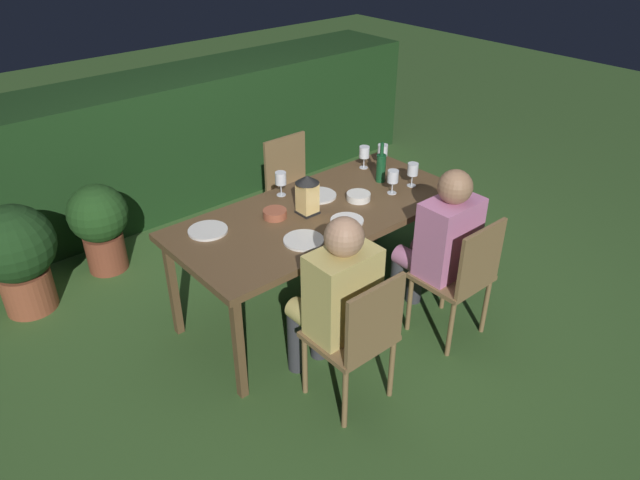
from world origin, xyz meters
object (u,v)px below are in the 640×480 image
Objects in this scene: plate_b at (318,195)px; bowl_bread at (358,196)px; dining_table at (320,217)px; plate_d at (208,231)px; wine_glass_b at (281,179)px; plate_a at (347,221)px; chair_side_right_b at (294,186)px; potted_plant_by_hedge at (17,253)px; wine_glass_c at (413,170)px; potted_plant_corner at (100,223)px; plate_c at (304,240)px; person_in_pink at (439,242)px; lantern_centerpiece at (307,193)px; wine_glass_d at (383,151)px; person_in_mustard at (335,296)px; wine_glass_a at (364,153)px; green_bottle_on_table at (381,167)px; chair_side_left_a at (358,335)px; wine_glass_e at (393,178)px; chair_side_left_b at (461,275)px; bowl_olives at (275,213)px.

bowl_bread reaches higher than plate_b.
dining_table is 8.14× the size of plate_d.
plate_a is at bearing -81.28° from wine_glass_b.
chair_side_right_b is 1.10× the size of potted_plant_by_hedge.
wine_glass_b is 1.84m from potted_plant_by_hedge.
plate_b is at bearing -33.69° from potted_plant_by_hedge.
wine_glass_c is 0.70× the size of plate_d.
dining_table is 2.81× the size of potted_plant_corner.
bowl_bread is (0.62, 0.18, 0.02)m from plate_c.
potted_plant_by_hedge is (-2.02, 1.93, -0.18)m from person_in_pink.
lantern_centerpiece is 0.93m from wine_glass_d.
person_in_pink is (0.89, 0.00, 0.00)m from person_in_mustard.
wine_glass_a and wine_glass_d have the same top height.
green_bottle_on_table reaches higher than wine_glass_a.
plate_d is (-1.14, 0.88, 0.13)m from person_in_pink.
plate_c is at bearing -51.67° from plate_d.
plate_a is 0.86m from plate_d.
potted_plant_by_hedge is (-1.13, 1.93, -0.18)m from person_in_mustard.
plate_a is 2.23m from potted_plant_by_hedge.
wine_glass_b is at bearing 64.74° from plate_c.
chair_side_left_a is 5.15× the size of wine_glass_b.
wine_glass_a reaches higher than dining_table.
lantern_centerpiece reaches higher than wine_glass_a.
plate_c is at bearing -125.78° from chair_side_right_b.
plate_c is 1.00× the size of plate_d.
plate_a is 0.30× the size of potted_plant_corner.
plate_c is (-0.45, -0.39, 0.00)m from plate_b.
wine_glass_e reaches higher than potted_plant_corner.
dining_table is 7.46× the size of lantern_centerpiece.
plate_a is 0.40m from plate_b.
potted_plant_by_hedge is at bearing 150.60° from green_bottle_on_table.
plate_c is at bearing 152.22° from person_in_pink.
chair_side_left_b is at bearing -55.71° from plate_a.
plate_b is at bearing -115.54° from chair_side_right_b.
person_in_pink reaches higher than wine_glass_e.
plate_b is at bearing 153.79° from wine_glass_c.
wine_glass_b is (-0.67, 0.28, 0.01)m from green_bottle_on_table.
person_in_pink is 1.45m from plate_d.
plate_b is (-0.42, 0.29, -0.11)m from wine_glass_e.
person_in_mustard is 1.30m from wine_glass_c.
dining_table is 0.64m from green_bottle_on_table.
wine_glass_c is (0.28, 0.70, 0.39)m from chair_side_left_b.
bowl_olives is (-1.01, 0.25, -0.09)m from wine_glass_c.
person_in_pink is 0.75m from green_bottle_on_table.
green_bottle_on_table is 0.37× the size of potted_plant_by_hedge.
dining_table is at bearing -18.46° from plate_d.
bowl_olives is (-0.72, 0.76, 0.15)m from person_in_pink.
person_in_pink is 0.63m from bowl_bread.
person_in_pink is 1.13m from wine_glass_b.
plate_a is at bearing -43.40° from potted_plant_by_hedge.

